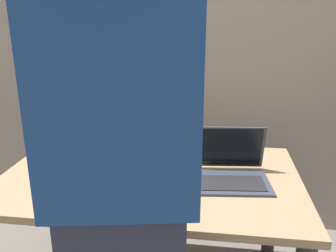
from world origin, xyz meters
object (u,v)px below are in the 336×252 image
object	(u,v)px
beer_bottle_green	(113,135)
beer_bottle_brown	(134,130)
person_figure	(122,211)
laptop	(231,169)
beer_bottle_amber	(96,140)

from	to	relation	value
beer_bottle_green	beer_bottle_brown	xyz separation A→B (m)	(0.11, 0.05, 0.02)
beer_bottle_brown	person_figure	xyz separation A→B (m)	(0.18, -0.92, 0.05)
laptop	beer_bottle_brown	distance (m)	0.61
beer_bottle_amber	beer_bottle_brown	size ratio (longest dim) A/B	0.86
laptop	beer_bottle_amber	size ratio (longest dim) A/B	1.40
person_figure	laptop	bearing A→B (deg)	60.61
beer_bottle_amber	person_figure	world-z (taller)	person_figure
beer_bottle_brown	beer_bottle_green	bearing A→B (deg)	-153.67
beer_bottle_green	person_figure	distance (m)	0.91
beer_bottle_amber	laptop	bearing A→B (deg)	-12.73
beer_bottle_green	beer_bottle_amber	distance (m)	0.11
beer_bottle_brown	beer_bottle_amber	bearing A→B (deg)	-142.52
laptop	beer_bottle_brown	world-z (taller)	beer_bottle_brown
person_figure	beer_bottle_green	bearing A→B (deg)	108.18
beer_bottle_amber	beer_bottle_green	bearing A→B (deg)	49.93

